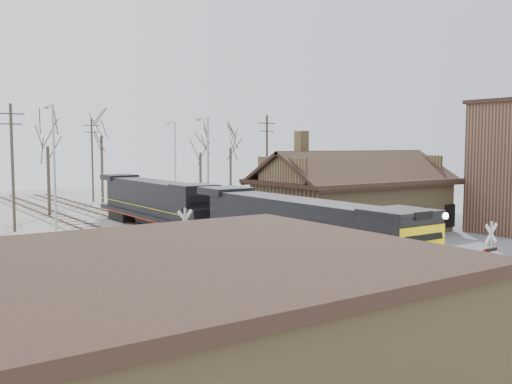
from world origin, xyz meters
The scene contains 21 objects.
ground centered at (0.00, 0.00, 0.00)m, with size 140.00×140.00×0.00m, color #AAA499.
road centered at (0.00, 0.00, 0.01)m, with size 60.00×9.00×0.03m, color slate.
parking_lot centered at (18.00, 4.00, 0.02)m, with size 22.00×26.00×0.03m, color slate.
track_main centered at (0.00, 15.00, 0.07)m, with size 3.40×90.00×0.24m.
track_siding centered at (-4.50, 15.00, 0.07)m, with size 3.40×90.00×0.24m.
depot centered at (11.99, 12.00, 2.41)m, with size 15.20×9.31×7.90m.
commercial_building centered at (-13.00, -8.00, 2.16)m, with size 12.40×10.40×4.30m.
locomotive_lead centered at (0.00, 2.95, 2.16)m, with size 2.77×18.55×4.11m.
locomotive_trailing centered at (0.00, 21.77, 2.16)m, with size 2.77×18.55×3.89m.
crossbuck_near centered at (3.27, -5.57, 1.69)m, with size 1.01×0.27×3.54m.
crossbuck_far centered at (-6.01, 5.41, 1.76)m, with size 1.05×0.32×3.69m.
streetlight_a centered at (-8.39, 20.55, 5.38)m, with size 0.25×2.04×9.67m.
streetlight_b centered at (4.04, 20.91, 5.10)m, with size 0.25×2.04×9.12m.
streetlight_c centered at (8.74, 36.49, 5.23)m, with size 0.25×2.04×9.37m.
utility_pole_a centered at (-9.69, 27.57, 5.27)m, with size 2.00×0.24×10.08m.
utility_pole_b centered at (3.01, 46.79, 5.19)m, with size 2.00×0.24×9.92m.
utility_pole_c centered at (14.57, 27.23, 5.14)m, with size 2.00×0.24×9.83m.
tree_b centered at (-4.87, 35.86, 7.81)m, with size 4.48×4.48×10.96m.
tree_c centered at (3.79, 45.68, 9.22)m, with size 5.28×5.28×12.94m.
tree_d centered at (13.62, 39.54, 6.89)m, with size 3.95×3.95×9.68m.
tree_e centered at (18.07, 39.93, 7.57)m, with size 4.34×4.34×10.64m.
Camera 1 is at (-19.10, -20.11, 6.90)m, focal length 40.00 mm.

